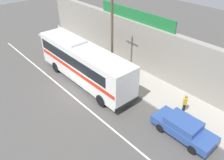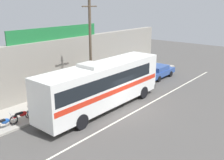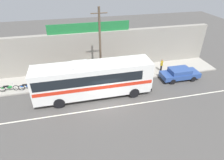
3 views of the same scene
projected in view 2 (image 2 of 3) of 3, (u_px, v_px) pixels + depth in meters
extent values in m
plane|color=#4F4C49|center=(126.00, 109.00, 19.88)|extent=(70.00, 70.00, 0.00)
cube|color=#A8A399|center=(79.00, 94.00, 23.04)|extent=(30.00, 3.60, 0.14)
cube|color=gray|center=(62.00, 65.00, 23.67)|extent=(30.00, 0.70, 4.80)
cube|color=#1E7538|center=(57.00, 33.00, 22.50)|extent=(9.48, 0.12, 1.10)
cube|color=silver|center=(134.00, 112.00, 19.39)|extent=(30.00, 0.14, 0.01)
cube|color=white|center=(103.00, 84.00, 19.48)|extent=(11.44, 2.46, 3.10)
cube|color=black|center=(99.00, 79.00, 18.98)|extent=(10.07, 2.48, 0.96)
cube|color=red|center=(103.00, 88.00, 19.56)|extent=(11.21, 2.48, 0.36)
cube|color=black|center=(144.00, 65.00, 23.54)|extent=(0.04, 2.22, 1.40)
cube|color=black|center=(143.00, 84.00, 24.06)|extent=(0.12, 2.46, 0.36)
cube|color=silver|center=(92.00, 65.00, 18.15)|extent=(1.40, 1.72, 0.24)
cylinder|color=black|center=(122.00, 87.00, 23.47)|extent=(1.04, 0.32, 1.04)
cylinder|color=black|center=(143.00, 92.00, 22.07)|extent=(1.04, 0.32, 1.04)
cylinder|color=black|center=(59.00, 112.00, 18.08)|extent=(1.04, 0.32, 1.04)
cylinder|color=black|center=(81.00, 122.00, 16.68)|extent=(1.04, 0.32, 1.04)
cube|color=#2D4C93|center=(158.00, 72.00, 28.01)|extent=(4.43, 1.80, 0.56)
cube|color=#2D4C93|center=(158.00, 68.00, 27.78)|extent=(2.31, 1.62, 0.48)
cube|color=black|center=(162.00, 67.00, 28.42)|extent=(0.21, 1.51, 0.34)
cylinder|color=black|center=(157.00, 71.00, 29.56)|extent=(0.62, 0.20, 0.62)
cylinder|color=black|center=(171.00, 74.00, 28.52)|extent=(0.62, 0.20, 0.62)
cylinder|color=black|center=(145.00, 76.00, 27.67)|extent=(0.62, 0.20, 0.62)
cylinder|color=black|center=(159.00, 79.00, 26.63)|extent=(0.62, 0.20, 0.62)
cylinder|color=brown|center=(90.00, 50.00, 21.17)|extent=(0.22, 0.22, 8.09)
cylinder|color=brown|center=(89.00, 6.00, 20.16)|extent=(1.60, 0.10, 0.10)
torus|color=black|center=(31.00, 113.00, 18.08)|extent=(0.62, 0.06, 0.62)
torus|color=black|center=(14.00, 120.00, 17.11)|extent=(0.62, 0.06, 0.62)
cylinder|color=silver|center=(30.00, 110.00, 17.94)|extent=(0.34, 0.04, 0.65)
cylinder|color=silver|center=(28.00, 106.00, 17.77)|extent=(0.03, 0.56, 0.03)
ellipsoid|color=red|center=(23.00, 114.00, 17.59)|extent=(0.56, 0.22, 0.34)
cube|color=black|center=(19.00, 113.00, 17.34)|extent=(0.52, 0.20, 0.10)
ellipsoid|color=red|center=(14.00, 117.00, 17.12)|extent=(0.36, 0.14, 0.16)
torus|color=black|center=(45.00, 108.00, 18.93)|extent=(0.62, 0.06, 0.62)
torus|color=black|center=(29.00, 114.00, 17.96)|extent=(0.62, 0.06, 0.62)
cylinder|color=silver|center=(44.00, 105.00, 18.78)|extent=(0.34, 0.04, 0.65)
cylinder|color=silver|center=(42.00, 101.00, 18.62)|extent=(0.03, 0.56, 0.03)
ellipsoid|color=#1E51B2|center=(38.00, 109.00, 18.44)|extent=(0.56, 0.22, 0.34)
cube|color=black|center=(34.00, 108.00, 18.18)|extent=(0.52, 0.20, 0.10)
ellipsoid|color=#1E51B2|center=(30.00, 112.00, 17.97)|extent=(0.36, 0.14, 0.16)
torus|color=black|center=(14.00, 121.00, 16.95)|extent=(0.62, 0.06, 0.62)
cylinder|color=silver|center=(12.00, 117.00, 16.81)|extent=(0.34, 0.04, 0.65)
cylinder|color=silver|center=(10.00, 113.00, 16.64)|extent=(0.03, 0.56, 0.03)
ellipsoid|color=#1E51B2|center=(5.00, 121.00, 16.49)|extent=(0.56, 0.22, 0.34)
cube|color=black|center=(1.00, 121.00, 16.25)|extent=(0.52, 0.20, 0.10)
cylinder|color=black|center=(135.00, 72.00, 28.38)|extent=(0.13, 0.13, 0.76)
cylinder|color=black|center=(136.00, 72.00, 28.27)|extent=(0.13, 0.13, 0.76)
cylinder|color=gold|center=(135.00, 66.00, 28.13)|extent=(0.30, 0.30, 0.57)
sphere|color=#A37556|center=(136.00, 63.00, 28.01)|extent=(0.21, 0.21, 0.21)
cylinder|color=gold|center=(134.00, 66.00, 28.24)|extent=(0.08, 0.08, 0.53)
cylinder|color=gold|center=(137.00, 66.00, 28.00)|extent=(0.08, 0.08, 0.53)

